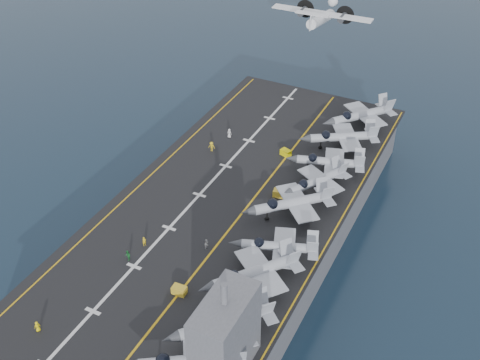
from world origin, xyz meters
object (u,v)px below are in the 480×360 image
at_px(tow_cart_a, 179,290).
at_px(transport_plane, 321,19).
at_px(island_superstructure, 225,329).
at_px(fighter_jet_0, 192,360).

relative_size(tow_cart_a, transport_plane, 0.09).
xyz_separation_m(island_superstructure, fighter_jet_0, (-3.30, -2.72, -4.77)).
height_order(island_superstructure, tow_cart_a, island_superstructure).
distance_m(island_superstructure, fighter_jet_0, 6.41).
distance_m(island_superstructure, transport_plane, 90.10).
distance_m(island_superstructure, tow_cart_a, 16.15).
xyz_separation_m(tow_cart_a, transport_plane, (-8.66, 79.19, 11.78)).
xyz_separation_m(fighter_jet_0, tow_cart_a, (-8.66, 11.10, -2.12)).
xyz_separation_m(island_superstructure, tow_cart_a, (-11.96, 8.38, -6.89)).
bearing_deg(transport_plane, island_superstructure, -76.75).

